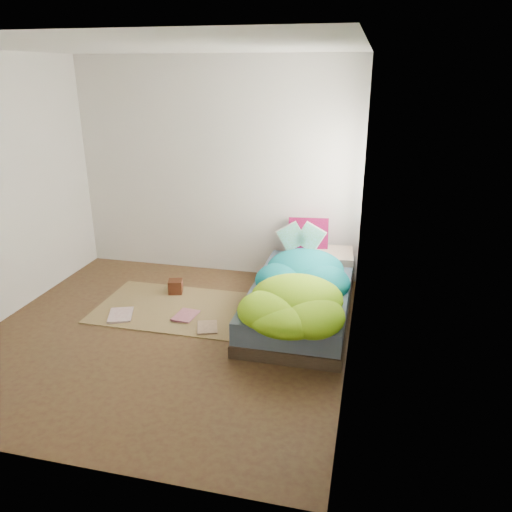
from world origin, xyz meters
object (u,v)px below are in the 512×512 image
(open_book, at_px, (301,228))
(floor_book_a, at_px, (109,316))
(pillow_magenta, at_px, (308,238))
(wooden_box, at_px, (176,286))
(bed, at_px, (301,300))
(floor_book_b, at_px, (176,314))

(open_book, distance_m, floor_book_a, 2.23)
(pillow_magenta, height_order, wooden_box, pillow_magenta)
(open_book, distance_m, wooden_box, 1.59)
(bed, xyz_separation_m, open_book, (-0.08, 0.45, 0.64))
(floor_book_a, xyz_separation_m, floor_book_b, (0.67, 0.19, 0.00))
(bed, relative_size, floor_book_a, 6.10)
(bed, height_order, floor_book_a, bed)
(pillow_magenta, xyz_separation_m, wooden_box, (-1.42, -0.68, -0.48))
(wooden_box, relative_size, floor_book_a, 0.47)
(open_book, bearing_deg, floor_book_a, -161.09)
(floor_book_a, bearing_deg, open_book, 7.15)
(pillow_magenta, relative_size, wooden_box, 3.01)
(bed, height_order, floor_book_b, bed)
(pillow_magenta, height_order, open_book, open_book)
(bed, bearing_deg, open_book, 100.35)
(wooden_box, bearing_deg, floor_book_a, -121.76)
(bed, bearing_deg, floor_book_a, -164.46)
(pillow_magenta, relative_size, floor_book_b, 1.63)
(pillow_magenta, distance_m, floor_book_b, 1.79)
(wooden_box, height_order, floor_book_a, wooden_box)
(wooden_box, xyz_separation_m, floor_book_b, (0.22, -0.53, -0.06))
(floor_book_a, bearing_deg, pillow_magenta, 15.91)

